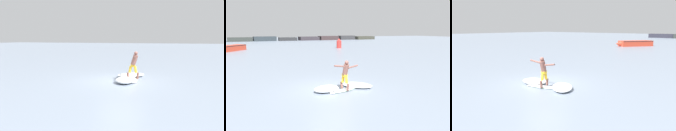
# 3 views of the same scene
# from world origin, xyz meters

# --- Properties ---
(ground_plane) EXTENTS (200.00, 200.00, 0.00)m
(ground_plane) POSITION_xyz_m (0.00, 0.00, 0.00)
(ground_plane) COLOR gray
(rock_jetty_breakwater) EXTENTS (57.87, 4.80, 1.44)m
(rock_jetty_breakwater) POSITION_xyz_m (14.21, 62.00, 0.63)
(rock_jetty_breakwater) COLOR #272731
(rock_jetty_breakwater) RESTS_ON ground
(surfboard) EXTENTS (1.99, 1.11, 0.20)m
(surfboard) POSITION_xyz_m (0.51, -0.62, 0.03)
(surfboard) COLOR white
(surfboard) RESTS_ON ground
(surfer) EXTENTS (1.53, 0.76, 1.63)m
(surfer) POSITION_xyz_m (0.56, -0.68, 1.01)
(surfer) COLOR brown
(surfer) RESTS_ON surfboard
(fishing_boat_near_jetty) EXTENTS (4.96, 6.18, 0.94)m
(fishing_boat_near_jetty) POSITION_xyz_m (-6.45, 27.82, 0.50)
(fishing_boat_near_jetty) COLOR #C43D28
(fishing_boat_near_jetty) RESTS_ON ground
(channel_marker_buoy) EXTENTS (0.91, 0.91, 1.83)m
(channel_marker_buoy) POSITION_xyz_m (12.31, 26.78, 0.82)
(channel_marker_buoy) COLOR red
(channel_marker_buoy) RESTS_ON ground
(wave_foam_at_tail) EXTENTS (1.67, 1.35, 0.31)m
(wave_foam_at_tail) POSITION_xyz_m (-0.45, -0.42, 0.15)
(wave_foam_at_tail) COLOR white
(wave_foam_at_tail) RESTS_ON ground
(wave_foam_at_nose) EXTENTS (2.01, 2.06, 0.24)m
(wave_foam_at_nose) POSITION_xyz_m (1.52, -0.24, 0.12)
(wave_foam_at_nose) COLOR white
(wave_foam_at_nose) RESTS_ON ground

